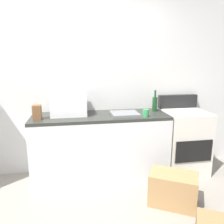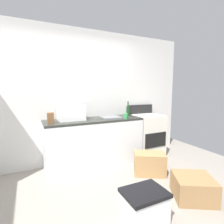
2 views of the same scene
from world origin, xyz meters
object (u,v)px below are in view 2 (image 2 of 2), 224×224
object	(u,v)px
wine_bottle	(128,110)
cardboard_box_large	(193,187)
coffee_mug	(126,116)
storage_bin	(144,207)
cardboard_box_medium	(150,164)
microwave	(71,113)
knife_block	(50,118)
stove_oven	(147,134)

from	to	relation	value
wine_bottle	cardboard_box_large	distance (m)	1.87
wine_bottle	cardboard_box_large	xyz separation A→B (m)	(0.03, -1.66, -0.86)
coffee_mug	storage_bin	distance (m)	1.73
cardboard_box_large	cardboard_box_medium	bearing A→B (deg)	97.06
microwave	knife_block	xyz separation A→B (m)	(-0.38, -0.19, -0.05)
coffee_mug	cardboard_box_large	distance (m)	1.59
microwave	coffee_mug	size ratio (longest dim) A/B	4.60
stove_oven	storage_bin	xyz separation A→B (m)	(-1.25, -1.66, -0.27)
wine_bottle	storage_bin	size ratio (longest dim) A/B	0.65
coffee_mug	knife_block	xyz separation A→B (m)	(-1.35, 0.10, 0.04)
knife_block	cardboard_box_medium	bearing A→B (deg)	-22.97
coffee_mug	knife_block	size ratio (longest dim) A/B	0.56
stove_oven	coffee_mug	world-z (taller)	stove_oven
microwave	knife_block	distance (m)	0.42
stove_oven	cardboard_box_medium	xyz separation A→B (m)	(-0.49, -0.76, -0.28)
stove_oven	microwave	size ratio (longest dim) A/B	2.39
knife_block	cardboard_box_medium	world-z (taller)	knife_block
knife_block	wine_bottle	bearing A→B (deg)	7.76
stove_oven	microwave	bearing A→B (deg)	177.59
microwave	coffee_mug	xyz separation A→B (m)	(0.97, -0.28, -0.09)
coffee_mug	knife_block	bearing A→B (deg)	175.82
stove_oven	storage_bin	bearing A→B (deg)	-127.09
wine_bottle	cardboard_box_medium	distance (m)	1.19
microwave	cardboard_box_medium	size ratio (longest dim) A/B	0.89
microwave	storage_bin	bearing A→B (deg)	-77.73
wine_bottle	cardboard_box_large	bearing A→B (deg)	-88.85
wine_bottle	knife_block	bearing A→B (deg)	-172.24
knife_block	storage_bin	xyz separation A→B (m)	(0.75, -1.54, -0.80)
cardboard_box_medium	coffee_mug	bearing A→B (deg)	107.21
stove_oven	coffee_mug	xyz separation A→B (m)	(-0.66, -0.22, 0.48)
wine_bottle	storage_bin	xyz separation A→B (m)	(-0.83, -1.76, -0.82)
coffee_mug	cardboard_box_large	xyz separation A→B (m)	(0.27, -1.35, -0.80)
cardboard_box_large	stove_oven	bearing A→B (deg)	76.01
storage_bin	stove_oven	bearing A→B (deg)	52.91
coffee_mug	cardboard_box_medium	distance (m)	0.95
storage_bin	knife_block	bearing A→B (deg)	116.04
stove_oven	coffee_mug	bearing A→B (deg)	-161.90
cardboard_box_large	cardboard_box_medium	xyz separation A→B (m)	(-0.10, 0.81, 0.04)
wine_bottle	storage_bin	distance (m)	2.11
wine_bottle	cardboard_box_medium	world-z (taller)	wine_bottle
stove_oven	cardboard_box_large	distance (m)	1.64
stove_oven	storage_bin	world-z (taller)	stove_oven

